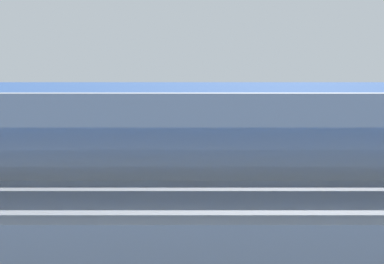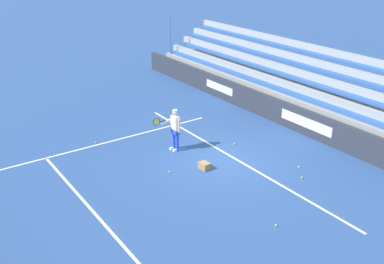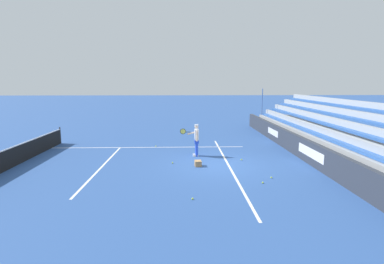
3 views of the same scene
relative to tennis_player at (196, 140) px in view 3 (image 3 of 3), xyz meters
The scene contains 15 objects.
ground_plane 2.30m from the tennis_player, 152.59° to the right, with size 160.00×160.00×0.00m, color #2D5193.
court_baseline_white 2.55m from the tennis_player, 141.89° to the right, with size 12.00×0.10×0.01m, color white.
court_sideline_white 3.86m from the tennis_player, 53.61° to the left, with size 0.10×12.00×0.01m, color white.
court_service_line_white 4.98m from the tennis_player, 112.58° to the left, with size 8.22×0.10×0.01m, color white.
back_wall_sponsor_board 5.82m from the tennis_player, 108.80° to the right, with size 26.05×0.25×1.10m.
bleacher_stand 7.95m from the tennis_player, 103.68° to the right, with size 24.75×3.20×3.40m.
tennis_player is the anchor object (origin of this frame).
ball_box_cardboard 2.14m from the tennis_player, behind, with size 0.40×0.30×0.26m, color #A87F51.
tennis_ball_toward_net 2.63m from the tennis_player, 113.70° to the right, with size 0.07×0.07×0.07m, color #CCE533.
tennis_ball_midcourt 2.12m from the tennis_player, 141.19° to the left, with size 0.07×0.07×0.07m, color #CCE533.
tennis_ball_stray_back 5.23m from the tennis_player, 152.05° to the right, with size 0.07×0.07×0.07m, color #CCE533.
tennis_ball_near_player 6.19m from the tennis_player, behind, with size 0.07×0.07×0.07m, color #CCE533.
tennis_ball_by_box 3.50m from the tennis_player, 44.51° to the left, with size 0.07×0.07×0.07m, color #CCE533.
tennis_ball_far_left 4.99m from the tennis_player, 143.23° to the right, with size 0.07×0.07×0.07m, color #CCE533.
tennis_net 8.87m from the tennis_player, 102.26° to the left, with size 11.09×0.09×1.07m.
Camera 3 is at (-13.83, 1.68, 3.91)m, focal length 28.00 mm.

